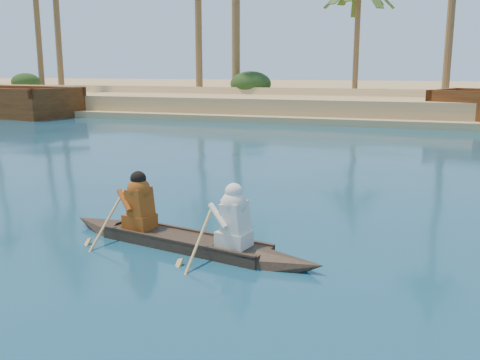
% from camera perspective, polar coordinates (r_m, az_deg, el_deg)
% --- Properties ---
extents(sandy_embankment, '(150.00, 51.00, 1.50)m').
position_cam_1_polar(sandy_embankment, '(53.82, 23.59, 8.19)').
color(sandy_embankment, tan).
rests_on(sandy_embankment, ground).
extents(canoe, '(5.23, 1.74, 1.43)m').
position_cam_1_polar(canoe, '(9.36, -5.95, -5.51)').
color(canoe, '#392A1F').
rests_on(canoe, ground).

